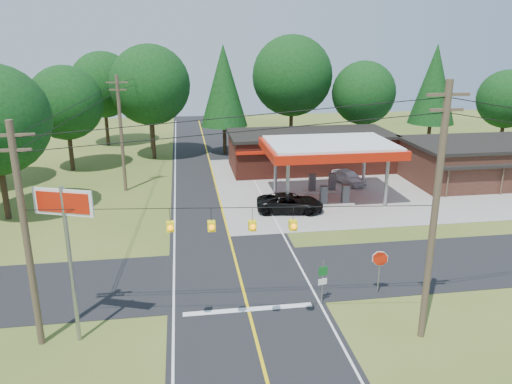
{
  "coord_description": "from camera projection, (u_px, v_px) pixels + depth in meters",
  "views": [
    {
      "loc": [
        -2.93,
        -25.42,
        13.11
      ],
      "look_at": [
        2.0,
        7.0,
        2.8
      ],
      "focal_mm": 35.0,
      "sensor_mm": 36.0,
      "label": 1
    }
  ],
  "objects": [
    {
      "name": "utility_pole_north",
      "position": [
        150.0,
        109.0,
        58.98
      ],
      "size": [
        0.3,
        0.3,
        9.5
      ],
      "color": "#473828",
      "rests_on": "ground"
    },
    {
      "name": "route_sign_post",
      "position": [
        323.0,
        278.0,
        25.12
      ],
      "size": [
        0.48,
        0.14,
        2.38
      ],
      "color": "gray",
      "rests_on": "ground"
    },
    {
      "name": "cross_road",
      "position": [
        240.0,
        277.0,
        28.32
      ],
      "size": [
        70.0,
        7.0,
        0.02
      ],
      "primitive_type": "cube",
      "color": "black",
      "rests_on": "ground"
    },
    {
      "name": "main_highway",
      "position": [
        240.0,
        277.0,
        28.32
      ],
      "size": [
        8.0,
        120.0,
        0.02
      ],
      "primitive_type": "cube",
      "color": "black",
      "rests_on": "ground"
    },
    {
      "name": "lane_center_yellow",
      "position": [
        240.0,
        277.0,
        28.32
      ],
      "size": [
        0.15,
        110.0,
        0.0
      ],
      "primitive_type": "cube",
      "color": "yellow",
      "rests_on": "main_highway"
    },
    {
      "name": "big_stop_sign",
      "position": [
        66.0,
        228.0,
        20.85
      ],
      "size": [
        2.54,
        1.01,
        7.22
      ],
      "color": "gray",
      "rests_on": "ground"
    },
    {
      "name": "suv_car",
      "position": [
        290.0,
        203.0,
        38.58
      ],
      "size": [
        5.93,
        5.93,
        1.43
      ],
      "primitive_type": "imported",
      "rotation": [
        0.0,
        0.0,
        1.41
      ],
      "color": "black",
      "rests_on": "ground"
    },
    {
      "name": "overhead_beacons",
      "position": [
        232.0,
        210.0,
        20.66
      ],
      "size": [
        17.04,
        2.04,
        1.03
      ],
      "color": "black",
      "rests_on": "ground"
    },
    {
      "name": "utility_pole_far_left",
      "position": [
        121.0,
        132.0,
        42.6
      ],
      "size": [
        1.8,
        0.3,
        10.0
      ],
      "color": "#473828",
      "rests_on": "ground"
    },
    {
      "name": "ground",
      "position": [
        240.0,
        277.0,
        28.33
      ],
      "size": [
        120.0,
        120.0,
        0.0
      ],
      "primitive_type": "plane",
      "color": "#455C20",
      "rests_on": "ground"
    },
    {
      "name": "treeline_backdrop",
      "position": [
        218.0,
        96.0,
        48.84
      ],
      "size": [
        70.27,
        51.59,
        13.3
      ],
      "color": "#332316",
      "rests_on": "ground"
    },
    {
      "name": "convenience_store",
      "position": [
        310.0,
        150.0,
        50.86
      ],
      "size": [
        16.4,
        7.55,
        3.8
      ],
      "color": "#5E251B",
      "rests_on": "ground"
    },
    {
      "name": "utility_pole_near_left",
      "position": [
        26.0,
        235.0,
        20.69
      ],
      "size": [
        1.8,
        0.3,
        10.0
      ],
      "color": "#473828",
      "rests_on": "ground"
    },
    {
      "name": "gas_canopy",
      "position": [
        330.0,
        149.0,
        40.6
      ],
      "size": [
        10.6,
        7.4,
        4.88
      ],
      "color": "gray",
      "rests_on": "ground"
    },
    {
      "name": "octagonal_stop_sign",
      "position": [
        380.0,
        262.0,
        25.93
      ],
      "size": [
        0.84,
        0.28,
        2.48
      ],
      "color": "gray",
      "rests_on": "ground"
    },
    {
      "name": "utility_pole_near_right",
      "position": [
        435.0,
        213.0,
        21.01
      ],
      "size": [
        1.8,
        0.3,
        11.5
      ],
      "color": "#473828",
      "rests_on": "ground"
    },
    {
      "name": "sedan_car",
      "position": [
        348.0,
        177.0,
        45.9
      ],
      "size": [
        4.94,
        4.94,
        1.33
      ],
      "primitive_type": "imported",
      "rotation": [
        0.0,
        0.0,
        0.32
      ],
      "color": "silver",
      "rests_on": "ground"
    }
  ]
}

